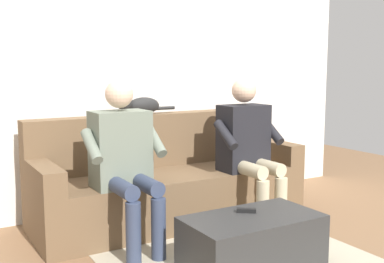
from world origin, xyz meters
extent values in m
plane|color=#846042|center=(0.00, 0.60, 0.00)|extent=(8.00, 8.00, 0.00)
cube|color=silver|center=(0.00, -0.65, 1.34)|extent=(4.58, 0.06, 2.68)
cube|color=brown|center=(0.00, 0.00, 0.21)|extent=(1.92, 0.57, 0.42)
cube|color=brown|center=(0.00, -0.38, 0.44)|extent=(2.24, 0.19, 0.87)
cube|color=brown|center=(-1.04, 0.00, 0.30)|extent=(0.16, 0.57, 0.60)
cube|color=brown|center=(1.04, 0.00, 0.30)|extent=(0.16, 0.57, 0.60)
cube|color=#2D2D2D|center=(0.00, 0.99, 0.17)|extent=(0.87, 0.48, 0.34)
cube|color=black|center=(-0.54, 0.16, 0.69)|extent=(0.39, 0.25, 0.54)
sphere|color=beige|center=(-0.54, 0.16, 1.08)|extent=(0.20, 0.20, 0.20)
cylinder|color=#C6B793|center=(-0.63, 0.35, 0.47)|extent=(0.11, 0.38, 0.11)
cylinder|color=#C6B793|center=(-0.45, 0.35, 0.47)|extent=(0.11, 0.38, 0.11)
cylinder|color=#C6B793|center=(-0.63, 0.54, 0.21)|extent=(0.10, 0.10, 0.42)
cylinder|color=#C6B793|center=(-0.45, 0.54, 0.21)|extent=(0.10, 0.10, 0.42)
cylinder|color=black|center=(-0.77, 0.24, 0.74)|extent=(0.08, 0.27, 0.22)
cylinder|color=black|center=(-0.31, 0.24, 0.74)|extent=(0.08, 0.27, 0.22)
cube|color=slate|center=(0.54, 0.15, 0.69)|extent=(0.40, 0.26, 0.55)
sphere|color=beige|center=(0.54, 0.15, 1.08)|extent=(0.20, 0.20, 0.20)
cylinder|color=#333D56|center=(0.45, 0.36, 0.47)|extent=(0.11, 0.42, 0.11)
cylinder|color=#333D56|center=(0.63, 0.36, 0.47)|extent=(0.11, 0.42, 0.11)
cylinder|color=#333D56|center=(0.45, 0.57, 0.21)|extent=(0.10, 0.10, 0.42)
cylinder|color=#333D56|center=(0.63, 0.57, 0.21)|extent=(0.10, 0.10, 0.42)
cylinder|color=slate|center=(0.30, 0.23, 0.74)|extent=(0.08, 0.27, 0.22)
cylinder|color=slate|center=(0.78, 0.23, 0.74)|extent=(0.08, 0.27, 0.22)
ellipsoid|color=black|center=(0.11, -0.38, 0.94)|extent=(0.28, 0.13, 0.14)
sphere|color=black|center=(0.28, -0.38, 0.96)|extent=(0.12, 0.12, 0.12)
cone|color=black|center=(0.27, -0.41, 1.01)|extent=(0.04, 0.04, 0.04)
cone|color=black|center=(0.27, -0.35, 1.01)|extent=(0.04, 0.04, 0.04)
cylinder|color=black|center=(-0.09, -0.38, 0.92)|extent=(0.18, 0.03, 0.03)
cube|color=black|center=(-0.01, 0.91, 0.35)|extent=(0.12, 0.10, 0.03)
cube|color=#B7AD93|center=(0.00, 0.85, 0.00)|extent=(1.67, 1.76, 0.01)
camera|label=1|loc=(1.80, 3.29, 1.28)|focal=44.50mm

